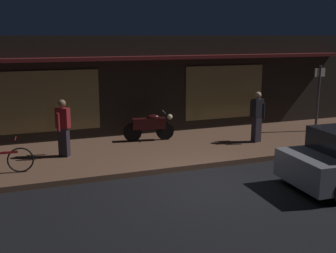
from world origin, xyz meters
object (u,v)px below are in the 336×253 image
(person_photographer, at_px, (63,127))
(sign_post, at_px, (318,94))
(motorcycle, at_px, (150,126))
(person_bystander, at_px, (257,116))

(person_photographer, xyz_separation_m, sign_post, (9.09, 0.12, 0.48))
(sign_post, bearing_deg, person_photographer, -179.22)
(motorcycle, distance_m, person_bystander, 3.55)
(person_photographer, xyz_separation_m, person_bystander, (6.15, -0.49, 0.00))
(motorcycle, bearing_deg, sign_post, -7.21)
(person_bystander, bearing_deg, motorcycle, 156.65)
(motorcycle, xyz_separation_m, sign_post, (6.19, -0.78, 0.86))
(person_bystander, distance_m, sign_post, 3.05)
(person_photographer, bearing_deg, person_bystander, -4.59)
(person_photographer, bearing_deg, motorcycle, 17.34)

